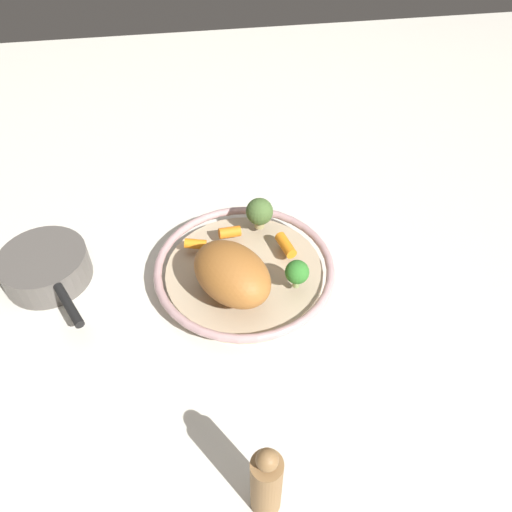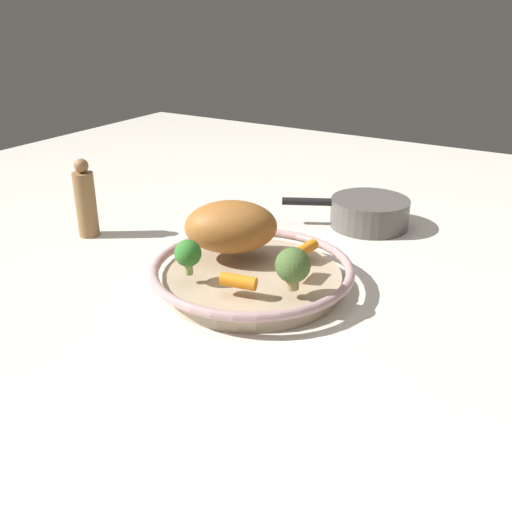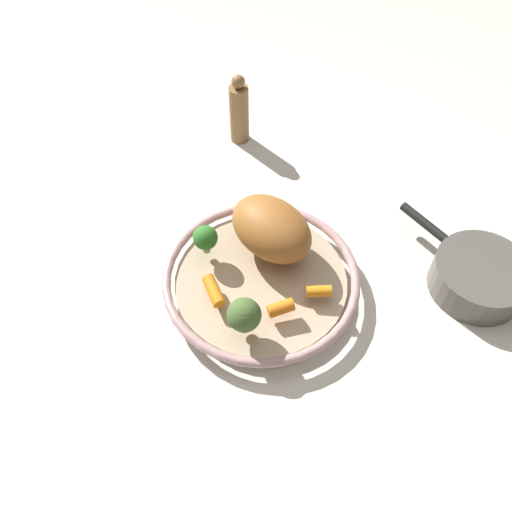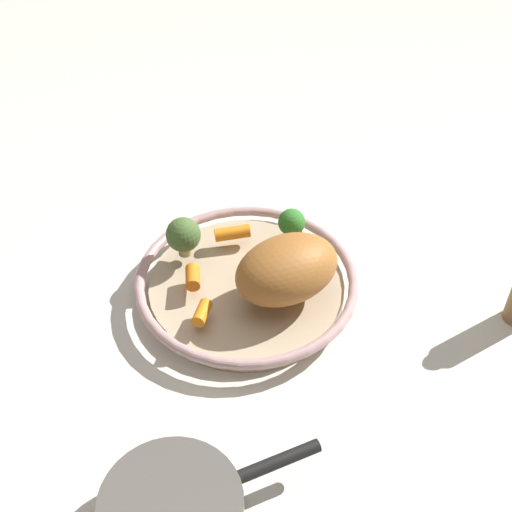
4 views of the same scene
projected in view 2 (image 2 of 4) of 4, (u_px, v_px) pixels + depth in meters
name	position (u px, v px, depth m)	size (l,w,h in m)	color
ground_plane	(252.00, 287.00, 0.96)	(2.30, 2.30, 0.00)	silver
serving_bowl	(252.00, 275.00, 0.95)	(0.33, 0.33, 0.04)	tan
roast_chicken_piece	(231.00, 227.00, 0.97)	(0.15, 0.11, 0.09)	#A2622A
baby_carrot_near_rim	(238.00, 281.00, 0.86)	(0.02, 0.02, 0.05)	orange
baby_carrot_right	(300.00, 264.00, 0.91)	(0.02, 0.02, 0.04)	orange
baby_carrot_back	(307.00, 248.00, 0.98)	(0.02, 0.02, 0.04)	orange
broccoli_floret_small	(188.00, 254.00, 0.89)	(0.04, 0.04, 0.06)	#95AB66
broccoli_floret_large	(293.00, 266.00, 0.85)	(0.05, 0.05, 0.06)	tan
pepper_mill	(86.00, 201.00, 1.14)	(0.04, 0.04, 0.16)	olive
saucepan	(369.00, 212.00, 1.20)	(0.17, 0.24, 0.06)	#56514C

